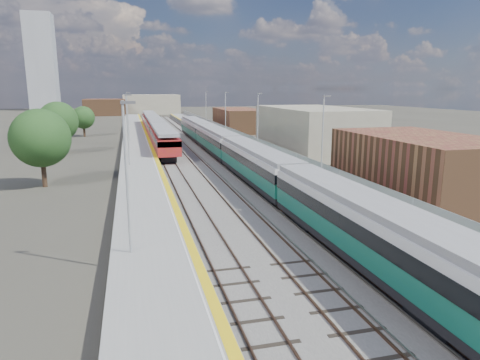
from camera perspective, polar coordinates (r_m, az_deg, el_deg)
name	(u,v)px	position (r m, az deg, el deg)	size (l,w,h in m)	color
ground	(200,151)	(64.31, -5.37, 3.92)	(320.00, 320.00, 0.00)	#47443A
ballast_bed	(183,149)	(66.46, -7.63, 4.16)	(10.50, 155.00, 0.06)	#565451
tracks	(185,147)	(68.17, -7.30, 4.43)	(8.96, 160.00, 0.17)	#4C3323
platform_right	(230,144)	(67.66, -1.28, 4.83)	(4.70, 155.00, 8.52)	slate
platform_left	(137,147)	(65.94, -13.53, 4.30)	(4.30, 155.00, 8.52)	slate
buildings	(102,84)	(151.73, -17.87, 12.12)	(72.00, 185.50, 40.00)	brown
green_train	(233,149)	(49.65, -0.95, 4.10)	(2.80, 77.85, 3.08)	black
red_train	(155,127)	(80.55, -11.25, 6.93)	(2.89, 58.67, 3.65)	black
tree_a	(41,138)	(43.54, -25.05, 5.07)	(5.39, 5.39, 7.30)	#382619
tree_b	(58,121)	(64.83, -23.09, 7.20)	(5.42, 5.42, 7.35)	#382619
tree_c	(83,118)	(87.89, -20.17, 7.82)	(4.29, 4.29, 5.82)	#382619
tree_d	(315,118)	(77.99, 9.91, 8.10)	(4.56, 4.56, 6.19)	#382619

